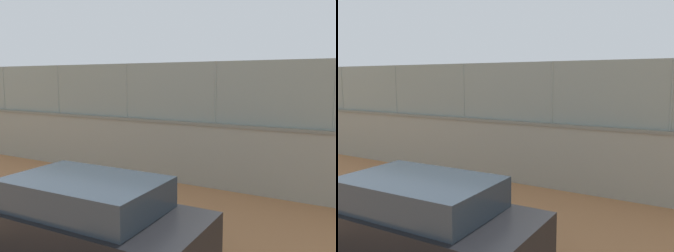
% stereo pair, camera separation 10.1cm
% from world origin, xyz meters
% --- Properties ---
extents(ground_plane, '(260.00, 260.00, 0.00)m').
position_xyz_m(ground_plane, '(0.00, 0.00, 0.00)').
color(ground_plane, '#A36B42').
extents(perimeter_wall, '(24.79, 1.41, 1.84)m').
position_xyz_m(perimeter_wall, '(-1.02, 12.18, 0.93)').
color(perimeter_wall, gray).
rests_on(perimeter_wall, ground_plane).
extents(fence_panel_on_wall, '(24.35, 1.02, 1.71)m').
position_xyz_m(fence_panel_on_wall, '(-1.02, 12.18, 2.70)').
color(fence_panel_on_wall, gray).
rests_on(fence_panel_on_wall, perimeter_wall).
extents(player_baseline_waiting, '(1.20, 0.70, 1.53)m').
position_xyz_m(player_baseline_waiting, '(-5.08, 2.80, 0.90)').
color(player_baseline_waiting, navy).
rests_on(player_baseline_waiting, ground_plane).
extents(player_foreground_swinging, '(0.79, 1.27, 1.69)m').
position_xyz_m(player_foreground_swinging, '(-2.33, 4.68, 1.00)').
color(player_foreground_swinging, navy).
rests_on(player_foreground_swinging, ground_plane).
extents(player_crossing_court, '(1.10, 0.82, 1.52)m').
position_xyz_m(player_crossing_court, '(-5.41, 9.27, 0.89)').
color(player_crossing_court, '#B2B2B2').
rests_on(player_crossing_court, ground_plane).
extents(sports_ball, '(0.21, 0.21, 0.21)m').
position_xyz_m(sports_ball, '(-5.31, 3.91, 0.10)').
color(sports_ball, orange).
rests_on(sports_ball, ground_plane).
extents(courtside_bench, '(1.61, 0.44, 0.87)m').
position_xyz_m(courtside_bench, '(2.06, 10.09, 0.46)').
color(courtside_bench, '#4C6B4C').
rests_on(courtside_bench, ground_plane).
extents(parked_car_black, '(4.38, 2.02, 1.53)m').
position_xyz_m(parked_car_black, '(-6.71, 17.66, 0.80)').
color(parked_car_black, black).
rests_on(parked_car_black, ground_plane).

